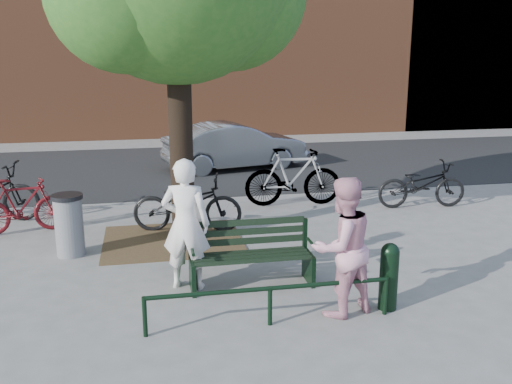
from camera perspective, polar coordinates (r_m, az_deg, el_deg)
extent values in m
plane|color=gray|center=(8.25, -0.43, -9.36)|extent=(90.00, 90.00, 0.00)
cube|color=brown|center=(10.19, -8.31, -4.79)|extent=(2.40, 2.00, 0.02)
cube|color=black|center=(16.33, -5.99, 2.50)|extent=(40.00, 7.00, 0.01)
cube|color=black|center=(8.06, -6.37, -8.30)|extent=(0.06, 0.52, 0.45)
cube|color=black|center=(8.12, -6.60, -4.79)|extent=(0.06, 0.06, 0.44)
cylinder|color=black|center=(7.82, -6.39, -5.84)|extent=(0.04, 0.36, 0.04)
cube|color=black|center=(8.35, 5.29, -7.46)|extent=(0.06, 0.52, 0.45)
cube|color=black|center=(8.41, 4.92, -4.08)|extent=(0.06, 0.06, 0.44)
cylinder|color=black|center=(8.12, 5.55, -5.06)|extent=(0.04, 0.36, 0.04)
cube|color=black|center=(8.08, -0.44, -6.44)|extent=(1.64, 0.46, 0.04)
cube|color=black|center=(8.20, -0.74, -3.99)|extent=(1.64, 0.03, 0.47)
cylinder|color=black|center=(6.94, -11.06, -12.15)|extent=(0.06, 0.06, 0.50)
cylinder|color=black|center=(7.08, 1.41, -11.32)|extent=(0.06, 0.06, 0.50)
cylinder|color=black|center=(7.52, 12.82, -10.10)|extent=(0.06, 0.06, 0.50)
cylinder|color=black|center=(6.98, 1.42, -9.62)|extent=(3.00, 0.06, 0.06)
cylinder|color=black|center=(9.75, -7.53, 5.83)|extent=(0.40, 0.40, 3.80)
imported|color=white|center=(7.96, -7.03, -3.22)|extent=(0.78, 0.63, 1.86)
imported|color=pink|center=(7.22, 8.60, -5.46)|extent=(1.04, 0.92, 1.78)
cylinder|color=black|center=(7.63, 13.11, -8.62)|extent=(0.24, 0.24, 0.78)
sphere|color=black|center=(7.49, 13.28, -5.88)|extent=(0.24, 0.24, 0.24)
cylinder|color=gray|center=(9.75, -18.17, -3.35)|extent=(0.45, 0.45, 0.95)
cylinder|color=black|center=(9.62, -18.40, -0.45)|extent=(0.50, 0.50, 0.07)
imported|color=#500B0F|center=(11.20, -22.41, -1.29)|extent=(1.77, 0.79, 1.03)
imported|color=black|center=(10.54, -6.88, -1.16)|extent=(2.09, 1.05, 1.05)
imported|color=gray|center=(12.21, 3.74, 1.52)|extent=(2.12, 0.73, 1.25)
imported|color=black|center=(12.55, 16.25, 0.72)|extent=(1.94, 0.83, 0.99)
imported|color=slate|center=(15.95, -2.11, 4.63)|extent=(4.15, 2.19, 1.30)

